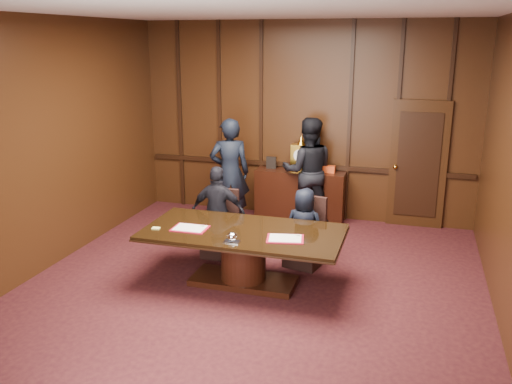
# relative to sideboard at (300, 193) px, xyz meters

# --- Properties ---
(room) EXTENTS (7.00, 7.04, 3.50)m
(room) POSITION_rel_sideboard_xyz_m (0.07, -3.12, 1.24)
(room) COLOR black
(room) RESTS_ON ground
(sideboard) EXTENTS (1.60, 0.45, 1.54)m
(sideboard) POSITION_rel_sideboard_xyz_m (0.00, 0.00, 0.00)
(sideboard) COLOR black
(sideboard) RESTS_ON ground
(conference_table) EXTENTS (2.62, 1.32, 0.76)m
(conference_table) POSITION_rel_sideboard_xyz_m (-0.15, -2.89, 0.02)
(conference_table) COLOR black
(conference_table) RESTS_ON ground
(folder_left) EXTENTS (0.47, 0.34, 0.02)m
(folder_left) POSITION_rel_sideboard_xyz_m (-0.84, -3.04, 0.28)
(folder_left) COLOR maroon
(folder_left) RESTS_ON conference_table
(folder_right) EXTENTS (0.51, 0.41, 0.02)m
(folder_right) POSITION_rel_sideboard_xyz_m (0.46, -3.05, 0.28)
(folder_right) COLOR maroon
(folder_right) RESTS_ON conference_table
(inkstand) EXTENTS (0.20, 0.14, 0.12)m
(inkstand) POSITION_rel_sideboard_xyz_m (-0.15, -3.34, 0.33)
(inkstand) COLOR white
(inkstand) RESTS_ON conference_table
(notepad) EXTENTS (0.11, 0.08, 0.01)m
(notepad) POSITION_rel_sideboard_xyz_m (-1.27, -3.16, 0.28)
(notepad) COLOR #FFF97C
(notepad) RESTS_ON conference_table
(chair_left) EXTENTS (0.49, 0.49, 0.99)m
(chair_left) POSITION_rel_sideboard_xyz_m (-0.80, -2.01, -0.19)
(chair_left) COLOR black
(chair_left) RESTS_ON ground
(chair_right) EXTENTS (0.58, 0.58, 0.99)m
(chair_right) POSITION_rel_sideboard_xyz_m (0.51, -2.01, -0.19)
(chair_right) COLOR black
(chair_right) RESTS_ON ground
(signatory_left) EXTENTS (0.84, 0.41, 1.39)m
(signatory_left) POSITION_rel_sideboard_xyz_m (-0.80, -2.09, 0.21)
(signatory_left) COLOR black
(signatory_left) RESTS_ON ground
(signatory_right) EXTENTS (0.60, 0.43, 1.16)m
(signatory_right) POSITION_rel_sideboard_xyz_m (0.50, -2.09, 0.10)
(signatory_right) COLOR black
(signatory_right) RESTS_ON ground
(witness_left) EXTENTS (0.81, 0.68, 1.89)m
(witness_left) POSITION_rel_sideboard_xyz_m (-1.11, -0.67, 0.46)
(witness_left) COLOR black
(witness_left) RESTS_ON ground
(witness_right) EXTENTS (1.05, 0.90, 1.89)m
(witness_right) POSITION_rel_sideboard_xyz_m (0.16, -0.16, 0.46)
(witness_right) COLOR black
(witness_right) RESTS_ON ground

